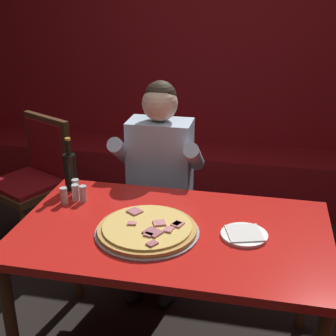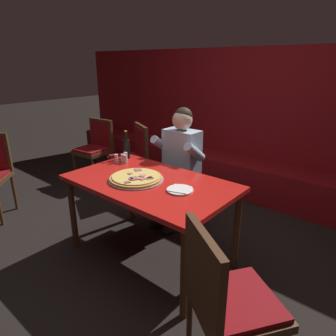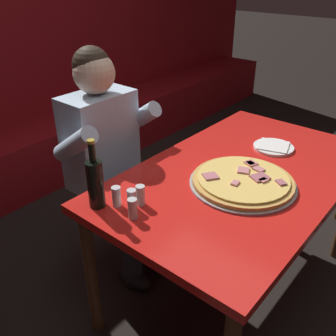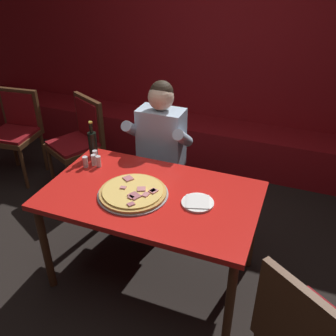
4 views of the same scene
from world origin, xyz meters
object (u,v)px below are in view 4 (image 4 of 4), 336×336
(shaker_parmesan, at_px, (99,162))
(shaker_red_pepper_flakes, at_px, (85,162))
(diner_seated_blue_shirt, at_px, (158,151))
(plate_white_paper, at_px, (198,203))
(main_dining_table, at_px, (151,203))
(shaker_oregano, at_px, (95,156))
(dining_chair_near_right, at_px, (80,137))
(beer_bottle, at_px, (93,143))
(shaker_black_pepper, at_px, (94,160))
(dining_chair_near_left, at_px, (307,334))
(pizza, at_px, (133,193))
(dining_chair_by_booth, at_px, (17,127))

(shaker_parmesan, bearing_deg, shaker_red_pepper_flakes, -154.43)
(shaker_parmesan, distance_m, diner_seated_blue_shirt, 0.56)
(plate_white_paper, bearing_deg, shaker_parmesan, 167.79)
(main_dining_table, bearing_deg, shaker_oregano, 156.61)
(dining_chair_near_right, bearing_deg, beer_bottle, -47.45)
(main_dining_table, xyz_separation_m, shaker_oregano, (-0.57, 0.25, 0.12))
(beer_bottle, xyz_separation_m, shaker_oregano, (0.05, -0.06, -0.07))
(plate_white_paper, xyz_separation_m, shaker_red_pepper_flakes, (-0.92, 0.14, 0.03))
(shaker_black_pepper, relative_size, dining_chair_near_right, 0.09)
(shaker_parmesan, height_order, dining_chair_near_left, dining_chair_near_left)
(beer_bottle, bearing_deg, pizza, -35.42)
(plate_white_paper, xyz_separation_m, dining_chair_by_booth, (-2.23, 0.86, -0.21))
(shaker_oregano, relative_size, shaker_parmesan, 1.00)
(beer_bottle, xyz_separation_m, dining_chair_by_booth, (-1.28, 0.55, -0.31))
(main_dining_table, relative_size, dining_chair_by_booth, 1.55)
(dining_chair_near_left, xyz_separation_m, dining_chair_by_booth, (-2.97, 1.43, -0.02))
(plate_white_paper, bearing_deg, pizza, -171.73)
(main_dining_table, distance_m, shaker_oregano, 0.63)
(beer_bottle, bearing_deg, shaker_oregano, -50.21)
(dining_chair_near_right, bearing_deg, dining_chair_by_booth, -179.04)
(pizza, distance_m, shaker_black_pepper, 0.51)
(beer_bottle, distance_m, shaker_red_pepper_flakes, 0.19)
(main_dining_table, xyz_separation_m, shaker_parmesan, (-0.50, 0.18, 0.12))
(shaker_parmesan, bearing_deg, main_dining_table, -19.67)
(shaker_oregano, height_order, dining_chair_near_left, dining_chair_near_left)
(pizza, xyz_separation_m, shaker_oregano, (-0.47, 0.31, 0.02))
(dining_chair_by_booth, bearing_deg, shaker_oregano, -24.67)
(main_dining_table, bearing_deg, shaker_red_pepper_flakes, 166.84)
(shaker_oregano, distance_m, shaker_black_pepper, 0.07)
(shaker_black_pepper, bearing_deg, dining_chair_by_booth, 153.61)
(plate_white_paper, height_order, dining_chair_by_booth, dining_chair_by_booth)
(shaker_oregano, bearing_deg, pizza, -33.37)
(plate_white_paper, distance_m, shaker_red_pepper_flakes, 0.93)
(pizza, bearing_deg, shaker_parmesan, 148.91)
(main_dining_table, height_order, pizza, pizza)
(plate_white_paper, xyz_separation_m, shaker_oregano, (-0.90, 0.25, 0.03))
(shaker_red_pepper_flakes, distance_m, dining_chair_near_right, 0.95)
(shaker_black_pepper, xyz_separation_m, shaker_parmesan, (0.04, -0.01, 0.00))
(shaker_black_pepper, distance_m, diner_seated_blue_shirt, 0.58)
(shaker_parmesan, xyz_separation_m, diner_seated_blue_shirt, (0.28, 0.48, -0.09))
(dining_chair_near_left, bearing_deg, main_dining_table, 151.73)
(beer_bottle, bearing_deg, main_dining_table, -26.33)
(main_dining_table, height_order, dining_chair_near_left, dining_chair_near_left)
(shaker_black_pepper, xyz_separation_m, shaker_red_pepper_flakes, (-0.04, -0.05, 0.00))
(shaker_parmesan, xyz_separation_m, dining_chair_near_left, (1.57, -0.75, -0.22))
(beer_bottle, relative_size, dining_chair_near_left, 0.30)
(pizza, bearing_deg, dining_chair_near_left, -23.64)
(shaker_red_pepper_flakes, height_order, diner_seated_blue_shirt, diner_seated_blue_shirt)
(beer_bottle, distance_m, dining_chair_by_booth, 1.43)
(plate_white_paper, relative_size, beer_bottle, 0.72)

